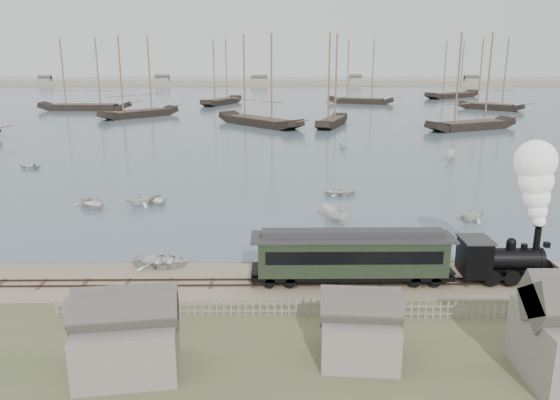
{
  "coord_description": "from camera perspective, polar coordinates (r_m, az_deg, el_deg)",
  "views": [
    {
      "loc": [
        -2.51,
        -37.92,
        15.88
      ],
      "look_at": [
        -1.99,
        7.79,
        3.5
      ],
      "focal_mm": 35.0,
      "sensor_mm": 36.0,
      "label": 1
    }
  ],
  "objects": [
    {
      "name": "rowboat_0",
      "position": [
        61.01,
        -19.04,
        -0.29
      ],
      "size": [
        5.29,
        5.12,
        0.89
      ],
      "primitive_type": "imported",
      "rotation": [
        0.0,
        0.0,
        0.69
      ],
      "color": "white",
      "rests_on": "harbor_water"
    },
    {
      "name": "rowboat_8",
      "position": [
        60.73,
        -12.76,
        0.06
      ],
      "size": [
        4.59,
        4.0,
        0.79
      ],
      "primitive_type": "imported",
      "rotation": [
        0.0,
        0.0,
        0.39
      ],
      "color": "white",
      "rests_on": "harbor_water"
    },
    {
      "name": "ground",
      "position": [
        41.19,
        2.92,
        -7.55
      ],
      "size": [
        600.0,
        600.0,
        0.0
      ],
      "primitive_type": "plane",
      "color": "tan",
      "rests_on": "ground"
    },
    {
      "name": "rowboat_1",
      "position": [
        59.97,
        -14.37,
        0.21
      ],
      "size": [
        3.95,
        4.14,
        1.69
      ],
      "primitive_type": "imported",
      "rotation": [
        0.0,
        0.0,
        2.06
      ],
      "color": "white",
      "rests_on": "harbor_water"
    },
    {
      "name": "rowboat_7",
      "position": [
        93.76,
        6.58,
        5.84
      ],
      "size": [
        3.42,
        3.07,
        1.61
      ],
      "primitive_type": "imported",
      "rotation": [
        0.0,
        0.0,
        6.13
      ],
      "color": "white",
      "rests_on": "harbor_water"
    },
    {
      "name": "rowboat_3",
      "position": [
        62.89,
        6.43,
        0.84
      ],
      "size": [
        2.77,
        3.77,
        0.76
      ],
      "primitive_type": "imported",
      "rotation": [
        0.0,
        0.0,
        1.61
      ],
      "color": "white",
      "rests_on": "harbor_water"
    },
    {
      "name": "far_spit",
      "position": [
        288.37,
        -0.16,
        12.0
      ],
      "size": [
        500.0,
        20.0,
        1.8
      ],
      "primitive_type": "cube",
      "color": "tan",
      "rests_on": "ground"
    },
    {
      "name": "beached_dinghy",
      "position": [
        43.03,
        -12.28,
        -6.24
      ],
      "size": [
        3.44,
        4.53,
        0.88
      ],
      "primitive_type": "imported",
      "rotation": [
        0.0,
        0.0,
        1.47
      ],
      "color": "white",
      "rests_on": "ground"
    },
    {
      "name": "passenger_coach",
      "position": [
        38.84,
        7.51,
        -5.66
      ],
      "size": [
        14.14,
        2.73,
        3.43
      ],
      "color": "black",
      "rests_on": "ground"
    },
    {
      "name": "schooner_5",
      "position": [
        168.36,
        21.45,
        12.16
      ],
      "size": [
        16.45,
        14.45,
        20.0
      ],
      "primitive_type": null,
      "rotation": [
        0.0,
        0.0,
        -0.68
      ],
      "color": "black",
      "rests_on": "harbor_water"
    },
    {
      "name": "schooner_6",
      "position": [
        165.65,
        -19.96,
        12.26
      ],
      "size": [
        25.38,
        6.22,
        20.0
      ],
      "primitive_type": null,
      "rotation": [
        0.0,
        0.0,
        -0.02
      ],
      "color": "black",
      "rests_on": "harbor_water"
    },
    {
      "name": "schooner_8",
      "position": [
        178.57,
        8.52,
        13.13
      ],
      "size": [
        21.03,
        11.55,
        20.0
      ],
      "primitive_type": null,
      "rotation": [
        0.0,
        0.0,
        -0.35
      ],
      "color": "black",
      "rests_on": "harbor_water"
    },
    {
      "name": "shed_left",
      "position": [
        30.49,
        -15.45,
        -16.85
      ],
      "size": [
        5.0,
        4.0,
        4.1
      ],
      "primitive_type": null,
      "color": "gray",
      "rests_on": "ground"
    },
    {
      "name": "rowboat_5",
      "position": [
        87.32,
        17.44,
        4.5
      ],
      "size": [
        3.94,
        3.06,
        1.44
      ],
      "primitive_type": "imported",
      "rotation": [
        0.0,
        0.0,
        2.62
      ],
      "color": "white",
      "rests_on": "harbor_water"
    },
    {
      "name": "schooner_9",
      "position": [
        209.99,
        17.76,
        12.87
      ],
      "size": [
        24.06,
        19.46,
        20.0
      ],
      "primitive_type": null,
      "rotation": [
        0.0,
        0.0,
        0.62
      ],
      "color": "black",
      "rests_on": "harbor_water"
    },
    {
      "name": "schooner_1",
      "position": [
        143.67,
        -14.72,
        12.35
      ],
      "size": [
        18.39,
        18.76,
        20.0
      ],
      "primitive_type": null,
      "rotation": [
        0.0,
        0.0,
        0.8
      ],
      "color": "black",
      "rests_on": "harbor_water"
    },
    {
      "name": "schooner_7",
      "position": [
        175.12,
        -6.2,
        13.17
      ],
      "size": [
        12.39,
        20.23,
        20.0
      ],
      "primitive_type": null,
      "rotation": [
        0.0,
        0.0,
        1.15
      ],
      "color": "black",
      "rests_on": "harbor_water"
    },
    {
      "name": "rowboat_4",
      "position": [
        55.99,
        19.5,
        -1.31
      ],
      "size": [
        3.62,
        3.82,
        1.58
      ],
      "primitive_type": "imported",
      "rotation": [
        0.0,
        0.0,
        5.15
      ],
      "color": "white",
      "rests_on": "harbor_water"
    },
    {
      "name": "locomotive",
      "position": [
        41.61,
        24.51,
        -2.1
      ],
      "size": [
        7.88,
        2.94,
        9.82
      ],
      "color": "black",
      "rests_on": "ground"
    },
    {
      "name": "harbor_water",
      "position": [
        208.54,
        0.04,
        10.8
      ],
      "size": [
        600.0,
        336.0,
        0.06
      ],
      "primitive_type": "cube",
      "color": "#42535F",
      "rests_on": "ground"
    },
    {
      "name": "picket_fence_west",
      "position": [
        34.99,
        -7.28,
        -11.97
      ],
      "size": [
        19.0,
        0.1,
        1.2
      ],
      "primitive_type": null,
      "color": "gray",
      "rests_on": "ground"
    },
    {
      "name": "rowboat_6",
      "position": [
        85.18,
        -24.77,
        3.3
      ],
      "size": [
        4.01,
        4.42,
        0.75
      ],
      "primitive_type": "imported",
      "rotation": [
        0.0,
        0.0,
        4.21
      ],
      "color": "white",
      "rests_on": "harbor_water"
    },
    {
      "name": "rail_track",
      "position": [
        39.34,
        3.1,
        -8.62
      ],
      "size": [
        120.0,
        1.8,
        0.16
      ],
      "color": "#39281F",
      "rests_on": "ground"
    },
    {
      "name": "shed_mid",
      "position": [
        30.74,
        8.21,
        -16.13
      ],
      "size": [
        4.0,
        3.5,
        3.6
      ],
      "primitive_type": null,
      "color": "gray",
      "rests_on": "ground"
    },
    {
      "name": "rowboat_2",
      "position": [
        52.95,
        5.73,
        -1.49
      ],
      "size": [
        3.95,
        3.14,
        1.45
      ],
      "primitive_type": "imported",
      "rotation": [
        0.0,
        0.0,
        3.68
      ],
      "color": "white",
      "rests_on": "harbor_water"
    },
    {
      "name": "schooner_3",
      "position": [
        122.19,
        5.55,
        12.36
      ],
      "size": [
        9.38,
        17.32,
        20.0
      ],
      "primitive_type": null,
      "rotation": [
        0.0,
        0.0,
        1.23
      ],
      "color": "black",
      "rests_on": "harbor_water"
    },
    {
      "name": "picket_fence_east",
      "position": [
        37.46,
        23.53,
        -11.29
      ],
      "size": [
        15.0,
        0.1,
        1.2
      ],
      "primitive_type": null,
      "color": "gray",
      "rests_on": "ground"
    },
    {
      "name": "schooner_4",
      "position": [
        123.02,
        19.69,
        11.58
      ],
      "size": [
        21.74,
        13.35,
        20.0
      ],
      "primitive_type": null,
      "rotation": [
        0.0,
        0.0,
        0.42
      ],
      "color": "black",
      "rests_on": "harbor_water"
    },
    {
      "name": "schooner_2",
      "position": [
        122.69,
        -2.23,
        12.42
      ],
      "size": [
        20.38,
        22.1,
        20.0
      ],
      "primitive_type": null,
      "rotation": [
        0.0,
        0.0,
        -0.85
      ],
      "color": "black",
      "rests_on": "harbor_water"
    }
  ]
}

